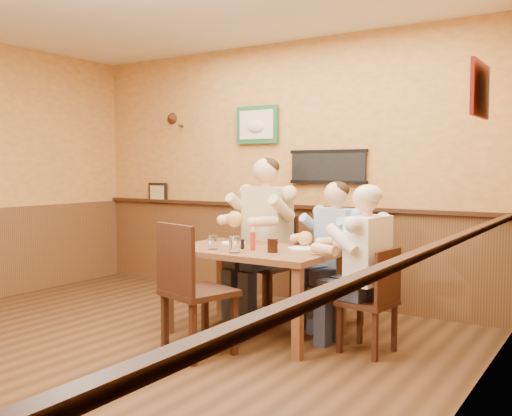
{
  "coord_description": "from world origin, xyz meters",
  "views": [
    {
      "loc": [
        3.28,
        -2.93,
        1.43
      ],
      "look_at": [
        0.68,
        1.08,
        1.1
      ],
      "focal_mm": 40.0,
      "sensor_mm": 36.0,
      "label": 1
    }
  ],
  "objects": [
    {
      "name": "diner_tan_shirt",
      "position": [
        0.33,
        1.82,
        0.69
      ],
      "size": [
        0.72,
        0.72,
        1.38
      ],
      "primitive_type": null,
      "rotation": [
        0.0,
        0.0,
        -0.14
      ],
      "color": "beige",
      "rests_on": "ground"
    },
    {
      "name": "water_glass_mid",
      "position": [
        0.64,
        0.82,
        0.82
      ],
      "size": [
        0.12,
        0.12,
        0.13
      ],
      "primitive_type": "cylinder",
      "rotation": [
        0.0,
        0.0,
        0.39
      ],
      "color": "white",
      "rests_on": "dining_table"
    },
    {
      "name": "chair_back_left",
      "position": [
        0.33,
        1.82,
        0.48
      ],
      "size": [
        0.5,
        0.5,
        0.97
      ],
      "primitive_type": null,
      "rotation": [
        0.0,
        0.0,
        -0.14
      ],
      "color": "#371D11",
      "rests_on": "ground"
    },
    {
      "name": "diner_blue_polo",
      "position": [
        1.1,
        1.79,
        0.59
      ],
      "size": [
        0.7,
        0.7,
        1.18
      ],
      "primitive_type": null,
      "rotation": [
        0.0,
        0.0,
        -0.34
      ],
      "color": "#83A2C5",
      "rests_on": "ground"
    },
    {
      "name": "chair_near_side",
      "position": [
        0.57,
        0.45,
        0.51
      ],
      "size": [
        0.58,
        0.58,
        1.02
      ],
      "primitive_type": null,
      "rotation": [
        0.0,
        0.0,
        2.86
      ],
      "color": "#371D11",
      "rests_on": "ground"
    },
    {
      "name": "plate_far_right",
      "position": [
        1.01,
        1.29,
        0.76
      ],
      "size": [
        0.29,
        0.29,
        0.02
      ],
      "primitive_type": "cylinder",
      "rotation": [
        0.0,
        0.0,
        -0.19
      ],
      "color": "silver",
      "rests_on": "dining_table"
    },
    {
      "name": "salt_shaker",
      "position": [
        0.48,
        1.1,
        0.8
      ],
      "size": [
        0.04,
        0.04,
        0.09
      ],
      "primitive_type": "cylinder",
      "rotation": [
        0.0,
        0.0,
        0.17
      ],
      "color": "white",
      "rests_on": "dining_table"
    },
    {
      "name": "chair_right_end",
      "position": [
        1.64,
        1.2,
        0.41
      ],
      "size": [
        0.42,
        0.42,
        0.82
      ],
      "primitive_type": null,
      "rotation": [
        0.0,
        0.0,
        -1.7
      ],
      "color": "#371D11",
      "rests_on": "ground"
    },
    {
      "name": "chair_back_right",
      "position": [
        1.1,
        1.79,
        0.41
      ],
      "size": [
        0.49,
        0.49,
        0.83
      ],
      "primitive_type": null,
      "rotation": [
        0.0,
        0.0,
        -0.34
      ],
      "color": "#371D11",
      "rests_on": "ground"
    },
    {
      "name": "dining_table",
      "position": [
        0.63,
        1.13,
        0.66
      ],
      "size": [
        1.4,
        0.9,
        0.75
      ],
      "color": "brown",
      "rests_on": "ground"
    },
    {
      "name": "room",
      "position": [
        0.13,
        0.17,
        1.69
      ],
      "size": [
        5.02,
        5.03,
        2.81
      ],
      "color": "#372010",
      "rests_on": "ground"
    },
    {
      "name": "hot_sauce_bottle",
      "position": [
        0.69,
        1.02,
        0.84
      ],
      "size": [
        0.05,
        0.05,
        0.18
      ],
      "primitive_type": "cylinder",
      "rotation": [
        0.0,
        0.0,
        -0.17
      ],
      "color": "red",
      "rests_on": "dining_table"
    },
    {
      "name": "water_glass_left",
      "position": [
        0.37,
        0.89,
        0.81
      ],
      "size": [
        0.1,
        0.1,
        0.12
      ],
      "primitive_type": "cylinder",
      "rotation": [
        0.0,
        0.0,
        0.36
      ],
      "color": "silver",
      "rests_on": "dining_table"
    },
    {
      "name": "cola_tumbler",
      "position": [
        0.89,
        1.0,
        0.81
      ],
      "size": [
        0.11,
        0.11,
        0.11
      ],
      "primitive_type": "cylinder",
      "rotation": [
        0.0,
        0.0,
        -0.27
      ],
      "color": "black",
      "rests_on": "dining_table"
    },
    {
      "name": "diner_white_elder",
      "position": [
        1.64,
        1.2,
        0.59
      ],
      "size": [
        0.61,
        0.61,
        1.17
      ],
      "primitive_type": null,
      "rotation": [
        0.0,
        0.0,
        -1.7
      ],
      "color": "white",
      "rests_on": "ground"
    },
    {
      "name": "plate_far_left",
      "position": [
        0.31,
        1.27,
        0.76
      ],
      "size": [
        0.27,
        0.27,
        0.01
      ],
      "primitive_type": "cylinder",
      "rotation": [
        0.0,
        0.0,
        0.27
      ],
      "color": "white",
      "rests_on": "dining_table"
    },
    {
      "name": "pepper_shaker",
      "position": [
        0.57,
        1.04,
        0.79
      ],
      "size": [
        0.03,
        0.03,
        0.08
      ],
      "primitive_type": "cylinder",
      "rotation": [
        0.0,
        0.0,
        0.06
      ],
      "color": "black",
      "rests_on": "dining_table"
    }
  ]
}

